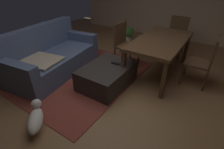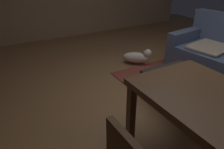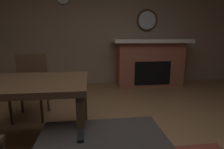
{
  "view_description": "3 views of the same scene",
  "coord_description": "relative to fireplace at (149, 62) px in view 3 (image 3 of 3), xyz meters",
  "views": [
    {
      "loc": [
        -2.01,
        -1.39,
        1.82
      ],
      "look_at": [
        -0.32,
        -0.27,
        0.6
      ],
      "focal_mm": 26.77,
      "sensor_mm": 36.0,
      "label": 1
    },
    {
      "loc": [
        1.74,
        -1.86,
        1.67
      ],
      "look_at": [
        -0.06,
        -0.84,
        0.61
      ],
      "focal_mm": 34.47,
      "sensor_mm": 36.0,
      "label": 2
    },
    {
      "loc": [
        0.23,
        1.34,
        1.17
      ],
      "look_at": [
        0.01,
        -0.49,
        0.78
      ],
      "focal_mm": 27.89,
      "sensor_mm": 36.0,
      "label": 3
    }
  ],
  "objects": [
    {
      "name": "round_wall_mirror",
      "position": [
        0.0,
        -0.29,
        1.02
      ],
      "size": [
        0.54,
        0.05,
        0.54
      ],
      "color": "#4C331E"
    },
    {
      "name": "fireplace",
      "position": [
        0.0,
        0.0,
        0.0
      ],
      "size": [
        1.81,
        0.76,
        1.13
      ],
      "color": "#9E5642",
      "rests_on": "ground"
    },
    {
      "name": "dining_chair_south",
      "position": [
        2.33,
        1.5,
        -0.05
      ],
      "size": [
        0.45,
        0.45,
        0.93
      ],
      "color": "#513823",
      "rests_on": "ground"
    },
    {
      "name": "tv_remote",
      "position": [
        1.53,
        2.86,
        -0.17
      ],
      "size": [
        0.06,
        0.16,
        0.02
      ],
      "primitive_type": "cube",
      "rotation": [
        0.0,
        0.0,
        0.05
      ],
      "color": "black",
      "rests_on": "ottoman_coffee_table"
    },
    {
      "name": "wall_back_fireplace_side",
      "position": [
        1.2,
        -0.38,
        0.68
      ],
      "size": [
        7.66,
        0.12,
        2.51
      ],
      "primitive_type": "cube",
      "color": "#9E846B",
      "rests_on": "ground"
    },
    {
      "name": "dining_table",
      "position": [
        2.33,
        2.32,
        0.09
      ],
      "size": [
        1.7,
        0.87,
        0.74
      ],
      "color": "#513823",
      "rests_on": "ground"
    }
  ]
}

